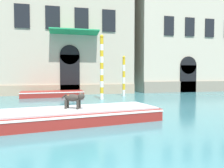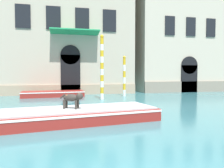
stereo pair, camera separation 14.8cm
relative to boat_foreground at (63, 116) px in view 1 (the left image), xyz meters
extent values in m
cube|color=tan|center=(0.54, 11.36, 0.16)|extent=(12.50, 0.16, 0.90)
cube|color=black|center=(0.72, 11.35, 1.50)|extent=(1.73, 0.14, 3.57)
cylinder|color=black|center=(0.72, 11.35, 3.29)|extent=(1.73, 0.14, 1.73)
cube|color=black|center=(-3.21, 11.37, 6.48)|extent=(1.25, 0.10, 2.00)
cube|color=black|center=(-0.71, 11.37, 6.48)|extent=(1.25, 0.10, 2.00)
cube|color=black|center=(1.79, 11.37, 6.48)|extent=(1.25, 0.10, 2.00)
cube|color=black|center=(4.29, 11.37, 6.48)|extent=(1.25, 0.10, 2.00)
cube|color=#1E8C51|center=(1.11, 10.71, 5.23)|extent=(4.20, 1.40, 0.29)
cube|color=#BCB29E|center=(14.93, 14.41, 7.99)|extent=(14.30, 6.00, 16.56)
cube|color=gray|center=(14.93, 11.36, 0.27)|extent=(14.30, 0.16, 1.11)
cube|color=black|center=(12.54, 11.35, 1.09)|extent=(1.77, 0.14, 2.74)
cylinder|color=black|center=(12.54, 11.35, 2.46)|extent=(1.77, 0.14, 1.77)
cube|color=black|center=(10.35, 11.37, 6.31)|extent=(1.03, 0.10, 1.87)
cube|color=black|center=(12.64, 11.37, 6.31)|extent=(1.03, 0.10, 1.87)
cube|color=black|center=(14.93, 11.37, 6.31)|extent=(1.03, 0.10, 1.87)
cube|color=maroon|center=(0.00, 0.00, -0.05)|extent=(7.86, 3.27, 0.48)
cube|color=white|center=(0.00, 0.00, 0.13)|extent=(7.90, 3.30, 0.08)
cube|color=#B2B7BC|center=(0.00, 0.00, 0.22)|extent=(7.61, 3.06, 0.06)
cylinder|color=#332D28|center=(0.66, 0.01, 0.43)|extent=(0.09, 0.09, 0.35)
cylinder|color=#332D28|center=(0.56, -0.16, 0.43)|extent=(0.09, 0.09, 0.35)
cylinder|color=#332D28|center=(0.21, 0.25, 0.43)|extent=(0.09, 0.09, 0.35)
cylinder|color=#332D28|center=(0.12, 0.07, 0.43)|extent=(0.09, 0.09, 0.35)
ellipsoid|color=#332D28|center=(0.39, 0.04, 0.68)|extent=(0.71, 0.56, 0.28)
ellipsoid|color=brown|center=(0.30, 0.09, 0.76)|extent=(0.35, 0.31, 0.10)
sphere|color=#332D28|center=(0.71, -0.13, 0.75)|extent=(0.26, 0.26, 0.26)
cone|color=brown|center=(0.74, -0.07, 0.84)|extent=(0.08, 0.08, 0.11)
cone|color=brown|center=(0.67, -0.19, 0.84)|extent=(0.08, 0.08, 0.11)
cylinder|color=#332D28|center=(0.07, 0.21, 0.72)|extent=(0.23, 0.16, 0.19)
cube|color=maroon|center=(-0.75, 9.95, -0.06)|extent=(5.04, 2.03, 0.46)
cube|color=white|center=(-0.75, 9.95, 0.11)|extent=(5.08, 2.07, 0.08)
cube|color=#9EA3A8|center=(-0.75, 9.95, -0.08)|extent=(2.80, 1.45, 0.41)
cylinder|color=white|center=(2.86, 7.22, -0.06)|extent=(0.25, 0.25, 0.45)
cylinder|color=gold|center=(2.86, 7.22, 0.39)|extent=(0.25, 0.25, 0.45)
cylinder|color=white|center=(2.86, 7.22, 0.83)|extent=(0.25, 0.25, 0.45)
cylinder|color=gold|center=(2.86, 7.22, 1.28)|extent=(0.25, 0.25, 0.45)
cylinder|color=white|center=(2.86, 7.22, 1.73)|extent=(0.25, 0.25, 0.45)
cylinder|color=gold|center=(2.86, 7.22, 2.18)|extent=(0.25, 0.25, 0.45)
cylinder|color=white|center=(2.86, 7.22, 2.62)|extent=(0.25, 0.25, 0.45)
cylinder|color=gold|center=(2.86, 7.22, 3.07)|extent=(0.25, 0.25, 0.45)
cylinder|color=white|center=(2.86, 7.22, 3.52)|extent=(0.25, 0.25, 0.45)
cylinder|color=gold|center=(2.86, 7.22, 3.97)|extent=(0.25, 0.25, 0.45)
sphere|color=gold|center=(2.86, 7.22, 4.30)|extent=(0.26, 0.26, 0.26)
cylinder|color=white|center=(5.10, 9.18, -0.02)|extent=(0.23, 0.23, 0.53)
cylinder|color=gold|center=(5.10, 9.18, 0.50)|extent=(0.23, 0.23, 0.53)
cylinder|color=white|center=(5.10, 9.18, 1.03)|extent=(0.23, 0.23, 0.53)
cylinder|color=gold|center=(5.10, 9.18, 1.56)|extent=(0.23, 0.23, 0.53)
cylinder|color=white|center=(5.10, 9.18, 2.08)|extent=(0.23, 0.23, 0.53)
cylinder|color=gold|center=(5.10, 9.18, 2.61)|extent=(0.23, 0.23, 0.53)
sphere|color=gold|center=(5.10, 9.18, 2.98)|extent=(0.24, 0.24, 0.24)
camera|label=1|loc=(-0.02, -8.51, 1.62)|focal=35.00mm
camera|label=2|loc=(0.12, -8.55, 1.62)|focal=35.00mm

